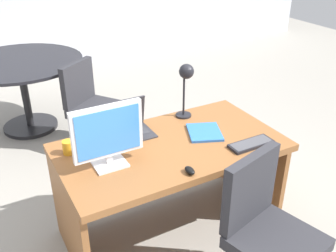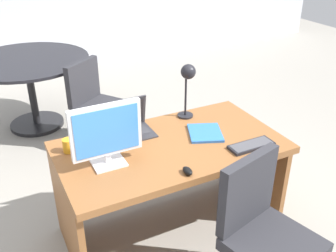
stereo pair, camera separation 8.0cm
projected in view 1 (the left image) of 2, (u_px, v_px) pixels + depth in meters
name	position (u px, v px, depth m)	size (l,w,h in m)	color
ground	(102.00, 140.00, 4.10)	(12.00, 12.00, 0.00)	gray
desk	(168.00, 165.00, 2.73)	(1.51, 0.83, 0.72)	brown
monitor	(108.00, 134.00, 2.28)	(0.44, 0.16, 0.40)	silver
laptop	(126.00, 123.00, 2.72)	(0.33, 0.25, 0.24)	#2D2D33
keyboard	(251.00, 144.00, 2.59)	(0.32, 0.12, 0.02)	black
mouse	(190.00, 170.00, 2.30)	(0.05, 0.09, 0.04)	black
desk_lamp	(186.00, 79.00, 2.82)	(0.12, 0.14, 0.43)	black
book	(205.00, 132.00, 2.73)	(0.31, 0.32, 0.02)	blue
coffee_mug	(69.00, 147.00, 2.48)	(0.10, 0.07, 0.09)	orange
office_chair	(267.00, 245.00, 2.26)	(0.56, 0.58, 0.92)	black
meeting_table	(22.00, 78.00, 4.07)	(1.29, 1.29, 0.78)	black
meeting_chair_near	(94.00, 114.00, 3.84)	(0.64, 0.65, 0.87)	black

